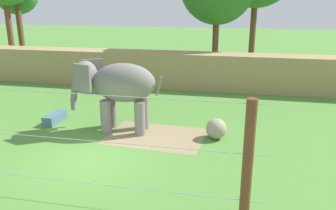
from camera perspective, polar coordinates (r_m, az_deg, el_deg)
ground_plane at (r=12.94m, az=-12.47°, el=-8.74°), size 120.00×120.00×0.00m
dirt_patch at (r=14.65m, az=-2.02°, el=-5.15°), size 4.19×3.10×0.01m
embankment_wall at (r=22.76m, az=-1.24°, el=5.94°), size 36.00×1.80×2.26m
elephant at (r=14.87m, az=-8.47°, el=3.20°), size 4.12×1.75×3.05m
enrichment_ball at (r=14.40m, az=7.96°, el=-3.90°), size 0.86×0.86×0.86m
cable_fence at (r=10.19m, az=-18.90°, el=-6.26°), size 11.75×0.27×3.33m
feed_trough at (r=17.00m, az=-18.17°, el=-2.04°), size 0.55×1.42×0.44m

